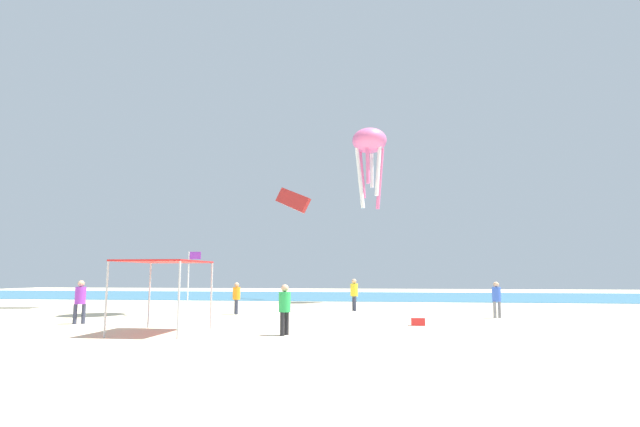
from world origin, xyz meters
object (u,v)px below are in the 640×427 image
object	(u,v)px
person_rightmost	(285,305)
kite_parafoil_red	(293,200)
person_central	(236,295)
canopy_tent	(164,265)
person_leftmost	(80,298)
kite_octopus_pink	(370,145)
banner_flag	(190,278)
cooler_box	(418,321)
person_near_tent	(354,292)
person_far_shore	(497,297)

from	to	relation	value
person_rightmost	kite_parafoil_red	bearing A→B (deg)	-152.11
person_central	person_rightmost	bearing A→B (deg)	-179.67
person_rightmost	canopy_tent	bearing A→B (deg)	-73.50
person_leftmost	kite_octopus_pink	bearing A→B (deg)	-150.51
banner_flag	cooler_box	world-z (taller)	banner_flag
person_near_tent	person_far_shore	size ratio (longest dim) A/B	1.06
canopy_tent	cooler_box	world-z (taller)	canopy_tent
person_central	person_rightmost	world-z (taller)	person_rightmost
person_near_tent	kite_octopus_pink	world-z (taller)	kite_octopus_pink
canopy_tent	person_near_tent	xyz separation A→B (m)	(6.27, 11.69, -1.38)
person_leftmost	kite_octopus_pink	distance (m)	24.20
cooler_box	kite_parafoil_red	world-z (taller)	kite_parafoil_red
kite_octopus_pink	person_rightmost	bearing A→B (deg)	1.92
person_leftmost	kite_parafoil_red	world-z (taller)	kite_parafoil_red
cooler_box	kite_octopus_pink	world-z (taller)	kite_octopus_pink
canopy_tent	person_rightmost	xyz separation A→B (m)	(4.57, -0.08, -1.44)
person_far_shore	kite_octopus_pink	world-z (taller)	kite_octopus_pink
person_leftmost	person_far_shore	world-z (taller)	person_leftmost
person_near_tent	kite_octopus_pink	bearing A→B (deg)	157.09
person_near_tent	person_leftmost	bearing A→B (deg)	-68.94
person_near_tent	banner_flag	size ratio (longest dim) A/B	0.59
person_leftmost	kite_octopus_pink	size ratio (longest dim) A/B	0.29
cooler_box	person_leftmost	bearing A→B (deg)	-174.73
person_central	kite_octopus_pink	world-z (taller)	kite_octopus_pink
kite_octopus_pink	canopy_tent	bearing A→B (deg)	-10.30
person_leftmost	kite_parafoil_red	bearing A→B (deg)	-129.24
banner_flag	kite_octopus_pink	bearing A→B (deg)	62.64
person_leftmost	kite_octopus_pink	xyz separation A→B (m)	(12.05, 17.72, 11.24)
cooler_box	person_near_tent	bearing A→B (deg)	112.12
person_central	person_far_shore	world-z (taller)	person_far_shore
person_near_tent	person_central	size ratio (longest dim) A/B	1.10
person_near_tent	cooler_box	size ratio (longest dim) A/B	3.26
person_rightmost	kite_octopus_pink	xyz separation A→B (m)	(2.46, 20.39, 11.29)
kite_octopus_pink	kite_parafoil_red	world-z (taller)	kite_octopus_pink
canopy_tent	person_far_shore	size ratio (longest dim) A/B	1.76
person_far_shore	cooler_box	world-z (taller)	person_far_shore
person_near_tent	banner_flag	distance (m)	10.05
banner_flag	kite_parafoil_red	bearing A→B (deg)	87.02
person_central	person_rightmost	xyz separation A→B (m)	(4.44, -8.53, 0.04)
banner_flag	kite_parafoil_red	distance (m)	20.92
cooler_box	kite_octopus_pink	distance (m)	20.54
canopy_tent	cooler_box	bearing A→B (deg)	22.64
person_near_tent	cooler_box	world-z (taller)	person_near_tent
canopy_tent	person_central	xyz separation A→B (m)	(0.13, 8.45, -1.48)
canopy_tent	person_near_tent	size ratio (longest dim) A/B	1.66
person_far_shore	kite_octopus_pink	xyz separation A→B (m)	(-6.47, 12.38, 11.29)
person_rightmost	kite_octopus_pink	world-z (taller)	kite_octopus_pink
person_rightmost	kite_parafoil_red	distance (m)	26.21
person_near_tent	banner_flag	world-z (taller)	banner_flag
person_central	kite_octopus_pink	bearing A→B (deg)	-57.38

